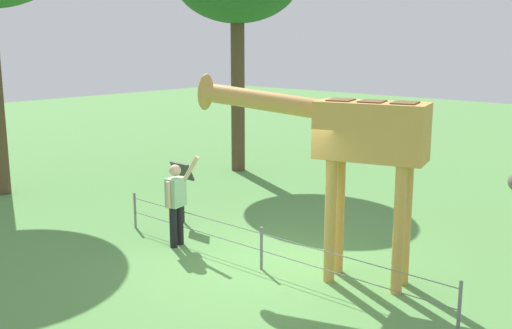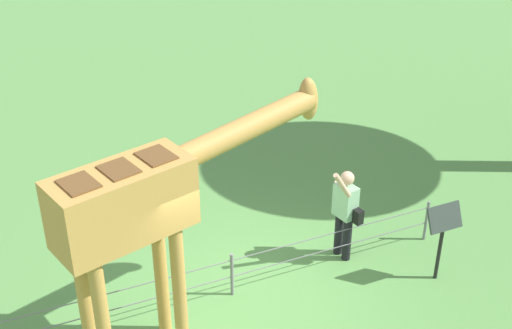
{
  "view_description": "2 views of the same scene",
  "coord_description": "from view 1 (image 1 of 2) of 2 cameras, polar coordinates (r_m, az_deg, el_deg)",
  "views": [
    {
      "loc": [
        -6.5,
        7.55,
        3.88
      ],
      "look_at": [
        0.26,
        -0.01,
        1.77
      ],
      "focal_mm": 42.75,
      "sensor_mm": 36.0,
      "label": 1
    },
    {
      "loc": [
        -2.93,
        -7.34,
        6.8
      ],
      "look_at": [
        0.49,
        0.36,
        2.03
      ],
      "focal_mm": 47.97,
      "sensor_mm": 36.0,
      "label": 2
    }
  ],
  "objects": [
    {
      "name": "visitor",
      "position": [
        11.55,
        -7.45,
        -3.29
      ],
      "size": [
        0.57,
        0.57,
        1.76
      ],
      "color": "black",
      "rests_on": "ground_plane"
    },
    {
      "name": "ground_plane",
      "position": [
        10.69,
        1.03,
        -9.54
      ],
      "size": [
        60.0,
        60.0,
        0.0
      ],
      "primitive_type": "plane",
      "color": "#568E47"
    },
    {
      "name": "info_sign",
      "position": [
        13.0,
        -6.91,
        -1.38
      ],
      "size": [
        0.56,
        0.21,
        1.32
      ],
      "color": "black",
      "rests_on": "ground_plane"
    },
    {
      "name": "wire_fence",
      "position": [
        10.44,
        0.51,
        -7.69
      ],
      "size": [
        7.05,
        0.05,
        0.75
      ],
      "color": "slate",
      "rests_on": "ground_plane"
    },
    {
      "name": "giraffe",
      "position": [
        9.68,
        8.69,
        2.3
      ],
      "size": [
        3.96,
        1.54,
        3.3
      ],
      "color": "#C69347",
      "rests_on": "ground_plane"
    }
  ]
}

